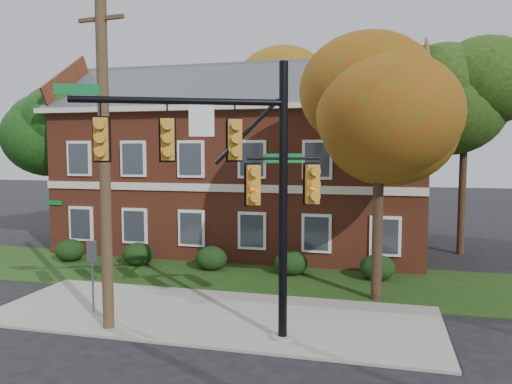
% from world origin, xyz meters
% --- Properties ---
extents(ground, '(120.00, 120.00, 0.00)m').
position_xyz_m(ground, '(0.00, 0.00, 0.00)').
color(ground, black).
rests_on(ground, ground).
extents(sidewalk, '(14.00, 5.00, 0.08)m').
position_xyz_m(sidewalk, '(0.00, 1.00, 0.04)').
color(sidewalk, gray).
rests_on(sidewalk, ground).
extents(grass_strip, '(30.00, 6.00, 0.04)m').
position_xyz_m(grass_strip, '(0.00, 6.00, 0.02)').
color(grass_strip, '#193811').
rests_on(grass_strip, ground).
extents(apartment_building, '(18.80, 8.80, 9.74)m').
position_xyz_m(apartment_building, '(-2.00, 11.95, 4.99)').
color(apartment_building, brown).
rests_on(apartment_building, ground).
extents(hedge_far_left, '(1.40, 1.26, 1.05)m').
position_xyz_m(hedge_far_left, '(-9.00, 6.70, 0.53)').
color(hedge_far_left, black).
rests_on(hedge_far_left, ground).
extents(hedge_left, '(1.40, 1.26, 1.05)m').
position_xyz_m(hedge_left, '(-5.50, 6.70, 0.53)').
color(hedge_left, black).
rests_on(hedge_left, ground).
extents(hedge_center, '(1.40, 1.26, 1.05)m').
position_xyz_m(hedge_center, '(-2.00, 6.70, 0.53)').
color(hedge_center, black).
rests_on(hedge_center, ground).
extents(hedge_right, '(1.40, 1.26, 1.05)m').
position_xyz_m(hedge_right, '(1.50, 6.70, 0.53)').
color(hedge_right, black).
rests_on(hedge_right, ground).
extents(hedge_far_right, '(1.40, 1.26, 1.05)m').
position_xyz_m(hedge_far_right, '(5.00, 6.70, 0.53)').
color(hedge_far_right, black).
rests_on(hedge_far_right, ground).
extents(tree_near_right, '(4.50, 4.25, 8.58)m').
position_xyz_m(tree_near_right, '(5.22, 3.87, 6.67)').
color(tree_near_right, black).
rests_on(tree_near_right, ground).
extents(tree_left_rear, '(5.40, 5.10, 8.88)m').
position_xyz_m(tree_left_rear, '(-11.73, 10.84, 6.68)').
color(tree_left_rear, black).
rests_on(tree_left_rear, ground).
extents(tree_right_rear, '(6.30, 5.95, 10.62)m').
position_xyz_m(tree_right_rear, '(9.31, 12.81, 8.12)').
color(tree_right_rear, black).
rests_on(tree_right_rear, ground).
extents(tree_far_rear, '(6.84, 6.46, 11.52)m').
position_xyz_m(tree_far_rear, '(-0.66, 19.79, 8.84)').
color(tree_far_rear, black).
rests_on(tree_far_rear, ground).
extents(traffic_signal, '(6.19, 3.01, 7.53)m').
position_xyz_m(traffic_signal, '(1.35, -1.06, 4.67)').
color(traffic_signal, gray).
rests_on(traffic_signal, ground).
extents(utility_pole, '(1.49, 0.35, 9.58)m').
position_xyz_m(utility_pole, '(-2.50, -0.86, 4.86)').
color(utility_pole, '#44301F').
rests_on(utility_pole, ground).
extents(sign_post, '(0.34, 0.07, 2.37)m').
position_xyz_m(sign_post, '(-3.71, 0.26, 1.61)').
color(sign_post, slate).
rests_on(sign_post, ground).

